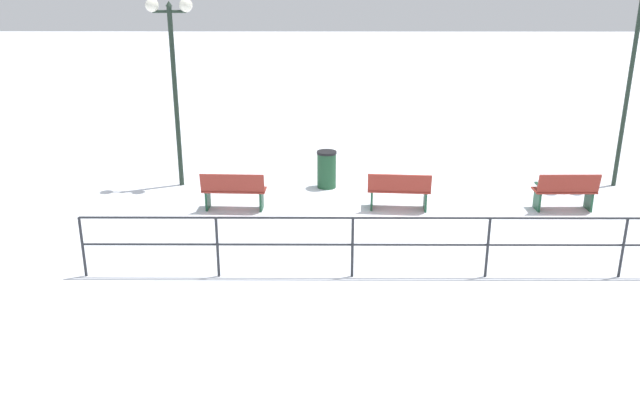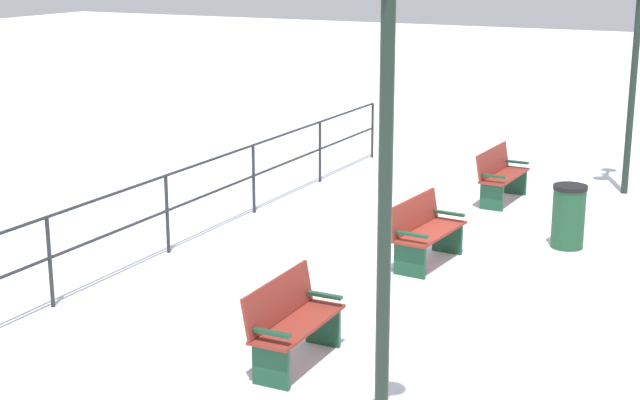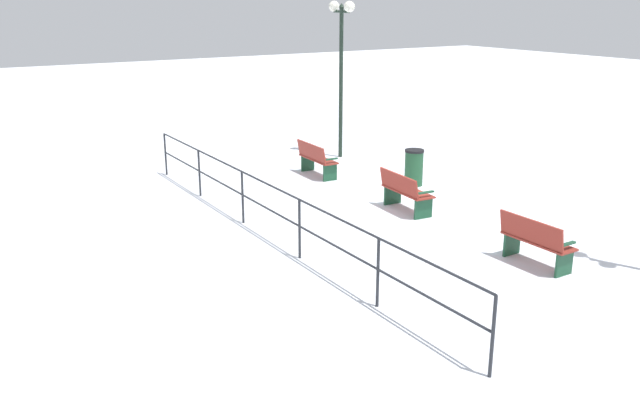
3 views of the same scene
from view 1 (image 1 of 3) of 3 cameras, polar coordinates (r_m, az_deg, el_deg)
The scene contains 8 objects.
ground_plane at distance 15.59m, azimuth 6.63°, elevation -0.75°, with size 80.00×80.00×0.00m, color white.
bench_nearest at distance 16.20m, azimuth 20.07°, elevation 0.73°, with size 0.53×1.39×0.92m.
bench_second at distance 15.38m, azimuth 6.70°, elevation 0.83°, with size 0.67×1.46×0.91m.
bench_third at distance 15.37m, azimuth -7.33°, elevation 0.83°, with size 0.56×1.46×0.92m.
lamppost_near at distance 17.93m, azimuth 25.23°, elevation 12.46°, with size 0.30×0.92×5.05m.
lamppost_middle at distance 16.76m, azimuth -12.41°, elevation 12.28°, with size 0.31×1.11×4.56m.
waterfront_railing at distance 12.07m, azimuth 8.52°, elevation -3.08°, with size 0.05×12.11×1.16m.
trash_bin at distance 16.81m, azimuth 0.56°, elevation 2.62°, with size 0.49×0.49×0.94m.
Camera 1 is at (-14.51, 1.74, 5.42)m, focal length 37.79 mm.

